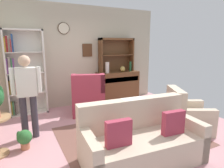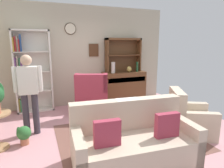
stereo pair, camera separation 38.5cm
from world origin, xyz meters
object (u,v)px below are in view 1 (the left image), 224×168
object	(u,v)px
bottle_wine	(130,66)
book_stack	(126,115)
couch_floral	(141,141)
sideboard	(118,85)
potted_plant_small	(24,138)
bookshelf	(22,74)
armchair_floral	(187,117)
person_reading	(27,91)
coffee_table	(120,121)
vase_tall	(107,68)
wingback_chair	(89,99)
vase_round	(123,69)
sideboard_hutch	(116,50)

from	to	relation	value
bottle_wine	book_stack	distance (m)	2.64
couch_floral	sideboard	bearing A→B (deg)	67.61
bottle_wine	potted_plant_small	bearing A→B (deg)	-152.23
bookshelf	sideboard	size ratio (longest dim) A/B	1.62
armchair_floral	person_reading	xyz separation A→B (m)	(-2.89, 1.12, 0.62)
bookshelf	bottle_wine	bearing A→B (deg)	-3.35
bottle_wine	potted_plant_small	size ratio (longest dim) A/B	0.89
book_stack	person_reading	bearing A→B (deg)	150.85
coffee_table	person_reading	bearing A→B (deg)	151.32
vase_tall	coffee_table	size ratio (longest dim) A/B	0.40
armchair_floral	wingback_chair	size ratio (longest dim) A/B	0.99
armchair_floral	person_reading	world-z (taller)	person_reading
vase_tall	vase_round	bearing A→B (deg)	1.49
vase_tall	person_reading	xyz separation A→B (m)	(-2.24, -1.26, -0.17)
potted_plant_small	book_stack	world-z (taller)	book_stack
wingback_chair	person_reading	distance (m)	1.66
potted_plant_small	person_reading	bearing A→B (deg)	72.25
bookshelf	couch_floral	distance (m)	3.38
wingback_chair	person_reading	bearing A→B (deg)	-154.64
bookshelf	vase_round	size ratio (longest dim) A/B	12.35
wingback_chair	vase_round	bearing A→B (deg)	24.35
wingback_chair	coffee_table	distance (m)	1.49
armchair_floral	vase_tall	bearing A→B (deg)	105.39
bottle_wine	wingback_chair	size ratio (longest dim) A/B	0.29
sideboard	bottle_wine	distance (m)	0.69
bookshelf	sideboard_hutch	xyz separation A→B (m)	(2.62, 0.02, 0.52)
potted_plant_small	person_reading	size ratio (longest dim) A/B	0.22
bookshelf	couch_floral	bearing A→B (deg)	-64.32
potted_plant_small	coffee_table	xyz separation A→B (m)	(1.62, -0.41, 0.16)
coffee_table	sideboard_hutch	bearing A→B (deg)	63.38
bottle_wine	book_stack	size ratio (longest dim) A/B	1.41
sideboard_hutch	armchair_floral	world-z (taller)	sideboard_hutch
armchair_floral	book_stack	bearing A→B (deg)	169.70
vase_tall	book_stack	distance (m)	2.33
wingback_chair	bottle_wine	bearing A→B (deg)	20.03
bookshelf	armchair_floral	world-z (taller)	bookshelf
sideboard	vase_tall	size ratio (longest dim) A/B	4.10
vase_tall	bottle_wine	bearing A→B (deg)	-0.66
armchair_floral	potted_plant_small	bearing A→B (deg)	166.58
sideboard	vase_round	xyz separation A→B (m)	(0.13, -0.07, 0.50)
sideboard	book_stack	bearing A→B (deg)	-115.07
person_reading	potted_plant_small	bearing A→B (deg)	-107.75
couch_floral	book_stack	distance (m)	0.70
armchair_floral	vase_round	bearing A→B (deg)	93.26
wingback_chair	coffee_table	xyz separation A→B (m)	(0.06, -1.49, -0.03)
couch_floral	coffee_table	size ratio (longest dim) A/B	2.33
sideboard_hutch	person_reading	distance (m)	3.07
vase_round	vase_tall	bearing A→B (deg)	-178.51
sideboard	couch_floral	distance (m)	3.13
person_reading	book_stack	xyz separation A→B (m)	(1.58, -0.88, -0.44)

